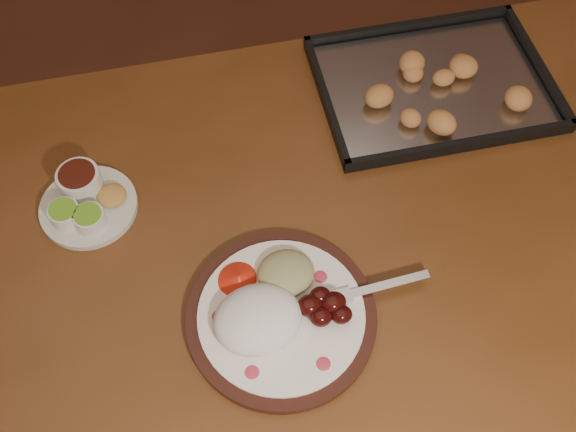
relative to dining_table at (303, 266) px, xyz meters
name	(u,v)px	position (x,y,z in m)	size (l,w,h in m)	color
ground	(176,326)	(-0.28, 0.24, -0.65)	(4.00, 4.00, 0.00)	brown
dining_table	(303,266)	(0.00, 0.00, 0.00)	(1.56, 1.01, 0.75)	brown
dinner_plate	(277,312)	(-0.08, -0.12, 0.12)	(0.38, 0.29, 0.07)	black
condiment_saucer	(85,201)	(-0.33, 0.17, 0.12)	(0.16, 0.16, 0.05)	silver
baking_tray	(434,83)	(0.33, 0.24, 0.11)	(0.45, 0.35, 0.04)	black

